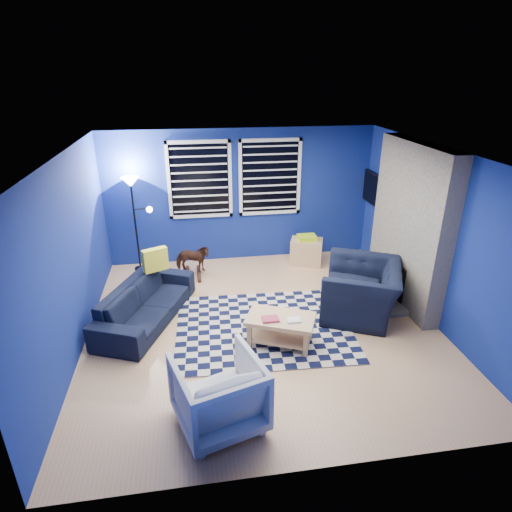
{
  "coord_description": "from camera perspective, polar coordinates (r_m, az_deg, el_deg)",
  "views": [
    {
      "loc": [
        -0.93,
        -5.26,
        3.47
      ],
      "look_at": [
        -0.06,
        0.3,
        0.99
      ],
      "focal_mm": 30.0,
      "sensor_mm": 36.0,
      "label": 1
    }
  ],
  "objects": [
    {
      "name": "wall_right",
      "position": [
        6.66,
        22.74,
        2.42
      ],
      "size": [
        0.0,
        5.0,
        5.0
      ],
      "primitive_type": "plane",
      "rotation": [
        1.57,
        0.0,
        -1.57
      ],
      "color": "navy",
      "rests_on": "floor"
    },
    {
      "name": "fireplace",
      "position": [
        7.01,
        19.66,
        3.46
      ],
      "size": [
        0.65,
        2.0,
        2.5
      ],
      "color": "gray",
      "rests_on": "floor"
    },
    {
      "name": "wall_back",
      "position": [
        8.12,
        -2.05,
        7.93
      ],
      "size": [
        5.0,
        0.0,
        5.0
      ],
      "primitive_type": "plane",
      "rotation": [
        1.57,
        0.0,
        0.0
      ],
      "color": "navy",
      "rests_on": "floor"
    },
    {
      "name": "window_right",
      "position": [
        8.08,
        1.88,
        10.42
      ],
      "size": [
        1.17,
        0.06,
        1.42
      ],
      "color": "black",
      "rests_on": "wall_back"
    },
    {
      "name": "rocking_horse",
      "position": [
        7.73,
        -8.48,
        -0.39
      ],
      "size": [
        0.4,
        0.67,
        0.53
      ],
      "primitive_type": "imported",
      "rotation": [
        0.0,
        0.0,
        1.37
      ],
      "color": "#432915",
      "rests_on": "floor"
    },
    {
      "name": "tv",
      "position": [
        8.27,
        15.65,
        8.44
      ],
      "size": [
        0.07,
        1.0,
        0.58
      ],
      "color": "black",
      "rests_on": "wall_right"
    },
    {
      "name": "window_left",
      "position": [
        7.94,
        -7.51,
        10.0
      ],
      "size": [
        1.17,
        0.06,
        1.42
      ],
      "color": "black",
      "rests_on": "wall_back"
    },
    {
      "name": "throw_pillow",
      "position": [
        6.77,
        -13.28,
        -0.49
      ],
      "size": [
        0.4,
        0.26,
        0.36
      ],
      "primitive_type": "cube",
      "rotation": [
        0.0,
        0.0,
        0.43
      ],
      "color": "gold",
      "rests_on": "sofa"
    },
    {
      "name": "ceiling",
      "position": [
        5.42,
        1.1,
        13.51
      ],
      "size": [
        5.0,
        5.0,
        0.0
      ],
      "primitive_type": "plane",
      "rotation": [
        3.14,
        0.0,
        0.0
      ],
      "color": "white",
      "rests_on": "wall_back"
    },
    {
      "name": "rug",
      "position": [
        6.31,
        0.96,
        -9.44
      ],
      "size": [
        2.59,
        2.11,
        0.02
      ],
      "primitive_type": "cube",
      "rotation": [
        0.0,
        0.0,
        -0.05
      ],
      "color": "black",
      "rests_on": "floor"
    },
    {
      "name": "floor_lamp",
      "position": [
        7.84,
        -16.07,
        7.81
      ],
      "size": [
        0.48,
        0.29,
        1.75
      ],
      "color": "black",
      "rests_on": "floor"
    },
    {
      "name": "coffee_table",
      "position": [
        5.82,
        3.26,
        -9.14
      ],
      "size": [
        1.03,
        0.83,
        0.45
      ],
      "rotation": [
        0.0,
        0.0,
        -0.41
      ],
      "color": "tan",
      "rests_on": "rug"
    },
    {
      "name": "armchair_big",
      "position": [
        6.65,
        13.83,
        -4.45
      ],
      "size": [
        1.57,
        1.49,
        0.8
      ],
      "primitive_type": "imported",
      "rotation": [
        0.0,
        0.0,
        -2.0
      ],
      "color": "black",
      "rests_on": "floor"
    },
    {
      "name": "floor",
      "position": [
        6.37,
        0.93,
        -9.22
      ],
      "size": [
        5.0,
        5.0,
        0.0
      ],
      "primitive_type": "plane",
      "color": "tan",
      "rests_on": "ground"
    },
    {
      "name": "wall_left",
      "position": [
        5.92,
        -23.59,
        -0.33
      ],
      "size": [
        0.0,
        5.0,
        5.0
      ],
      "primitive_type": "plane",
      "rotation": [
        1.57,
        0.0,
        1.57
      ],
      "color": "navy",
      "rests_on": "floor"
    },
    {
      "name": "cabinet",
      "position": [
        8.23,
        6.72,
        0.65
      ],
      "size": [
        0.69,
        0.57,
        0.58
      ],
      "rotation": [
        0.0,
        0.0,
        -0.35
      ],
      "color": "tan",
      "rests_on": "floor"
    },
    {
      "name": "sofa",
      "position": [
        6.56,
        -14.46,
        -6.07
      ],
      "size": [
        2.11,
        1.47,
        0.57
      ],
      "primitive_type": "imported",
      "rotation": [
        0.0,
        0.0,
        1.18
      ],
      "color": "black",
      "rests_on": "floor"
    },
    {
      "name": "armchair_bent",
      "position": [
        4.65,
        -5.01,
        -17.74
      ],
      "size": [
        1.06,
        1.08,
        0.79
      ],
      "primitive_type": "imported",
      "rotation": [
        0.0,
        0.0,
        3.44
      ],
      "color": "gray",
      "rests_on": "floor"
    }
  ]
}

